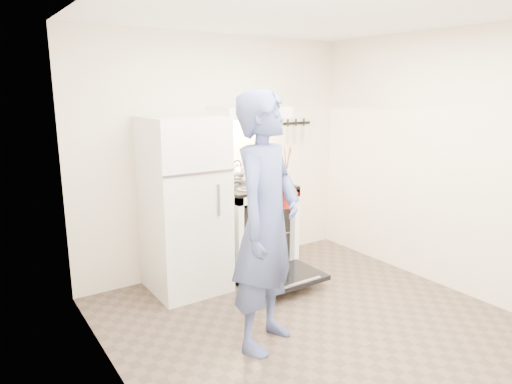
# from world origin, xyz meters

# --- Properties ---
(floor) EXTENTS (3.60, 3.60, 0.00)m
(floor) POSITION_xyz_m (0.00, 0.00, 0.00)
(floor) COLOR brown
(floor) RESTS_ON ground
(back_wall) EXTENTS (3.20, 0.02, 2.50)m
(back_wall) POSITION_xyz_m (0.00, 1.80, 1.25)
(back_wall) COLOR silver
(back_wall) RESTS_ON ground
(refrigerator) EXTENTS (0.70, 0.70, 1.70)m
(refrigerator) POSITION_xyz_m (-0.58, 1.45, 0.85)
(refrigerator) COLOR white
(refrigerator) RESTS_ON floor
(stove_body) EXTENTS (0.76, 0.65, 0.92)m
(stove_body) POSITION_xyz_m (0.23, 1.48, 0.46)
(stove_body) COLOR white
(stove_body) RESTS_ON floor
(cooktop) EXTENTS (0.76, 0.65, 0.03)m
(cooktop) POSITION_xyz_m (0.23, 1.48, 0.94)
(cooktop) COLOR black
(cooktop) RESTS_ON stove_body
(backsplash) EXTENTS (0.76, 0.07, 0.20)m
(backsplash) POSITION_xyz_m (0.23, 1.76, 1.05)
(backsplash) COLOR white
(backsplash) RESTS_ON cooktop
(oven_door) EXTENTS (0.70, 0.54, 0.04)m
(oven_door) POSITION_xyz_m (0.23, 0.88, 0.12)
(oven_door) COLOR black
(oven_door) RESTS_ON floor
(oven_rack) EXTENTS (0.60, 0.52, 0.01)m
(oven_rack) POSITION_xyz_m (0.23, 1.48, 0.44)
(oven_rack) COLOR slate
(oven_rack) RESTS_ON stove_body
(range_hood) EXTENTS (0.76, 0.50, 0.12)m
(range_hood) POSITION_xyz_m (0.23, 1.55, 1.71)
(range_hood) COLOR white
(range_hood) RESTS_ON back_wall
(knife_strip) EXTENTS (0.40, 0.02, 0.03)m
(knife_strip) POSITION_xyz_m (1.05, 1.79, 1.55)
(knife_strip) COLOR black
(knife_strip) RESTS_ON back_wall
(pizza_stone) EXTENTS (0.34, 0.34, 0.02)m
(pizza_stone) POSITION_xyz_m (0.16, 1.54, 0.45)
(pizza_stone) COLOR #96714D
(pizza_stone) RESTS_ON oven_rack
(tea_kettle) EXTENTS (0.21, 0.17, 0.25)m
(tea_kettle) POSITION_xyz_m (0.15, 1.66, 1.08)
(tea_kettle) COLOR #B8B8BC
(tea_kettle) RESTS_ON cooktop
(utensil_jar) EXTENTS (0.11, 0.11, 0.13)m
(utensil_jar) POSITION_xyz_m (0.55, 1.31, 1.05)
(utensil_jar) COLOR silver
(utensil_jar) RESTS_ON cooktop
(person) EXTENTS (0.85, 0.75, 1.95)m
(person) POSITION_xyz_m (-0.50, 0.18, 0.97)
(person) COLOR #3C407C
(person) RESTS_ON floor
(dutch_oven) EXTENTS (0.34, 0.27, 0.22)m
(dutch_oven) POSITION_xyz_m (-0.23, 0.39, 1.09)
(dutch_oven) COLOR red
(dutch_oven) RESTS_ON person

